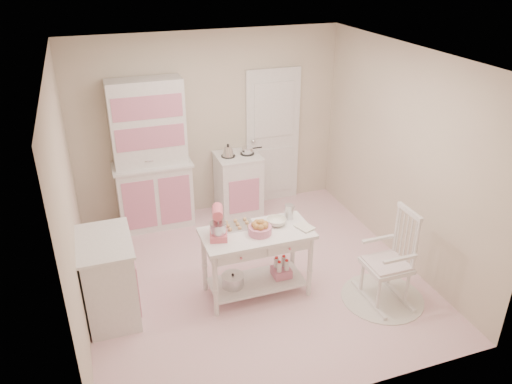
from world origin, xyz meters
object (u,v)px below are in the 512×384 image
at_px(stove, 238,184).
at_px(work_table, 257,263).
at_px(rocking_chair, 388,257).
at_px(base_cabinet, 109,278).
at_px(hutch, 151,156).
at_px(bread_basket, 260,230).
at_px(stand_mixer, 218,224).

relative_size(stove, work_table, 0.77).
relative_size(stove, rocking_chair, 0.84).
distance_m(stove, rocking_chair, 2.64).
height_order(base_cabinet, work_table, base_cabinet).
relative_size(hutch, bread_basket, 8.32).
xyz_separation_m(stove, bread_basket, (-0.36, -1.95, 0.39)).
distance_m(rocking_chair, stand_mixer, 1.87).
distance_m(rocking_chair, bread_basket, 1.41).
distance_m(hutch, rocking_chair, 3.33).
bearing_deg(stand_mixer, bread_basket, 4.94).
xyz_separation_m(stove, base_cabinet, (-1.95, -1.74, 0.00)).
height_order(rocking_chair, work_table, rocking_chair).
bearing_deg(bread_basket, base_cabinet, 172.54).
bearing_deg(stand_mixer, hutch, 115.67).
relative_size(stand_mixer, bread_basket, 1.36).
height_order(hutch, stand_mixer, hutch).
distance_m(work_table, stand_mixer, 0.71).
height_order(stove, base_cabinet, same).
xyz_separation_m(hutch, stove, (1.20, -0.05, -0.58)).
height_order(hutch, rocking_chair, hutch).
distance_m(stove, bread_basket, 2.02).
height_order(rocking_chair, stand_mixer, stand_mixer).
relative_size(stove, stand_mixer, 2.71).
bearing_deg(stove, work_table, -101.36).
bearing_deg(bread_basket, stove, 79.49).
xyz_separation_m(base_cabinet, stand_mixer, (1.15, -0.14, 0.51)).
relative_size(base_cabinet, work_table, 0.77).
xyz_separation_m(hutch, bread_basket, (0.84, -2.00, -0.19)).
relative_size(base_cabinet, rocking_chair, 0.84).
bearing_deg(work_table, stove, 78.64).
relative_size(rocking_chair, work_table, 0.92).
bearing_deg(hutch, base_cabinet, -112.86).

